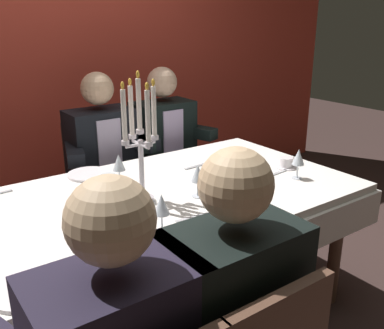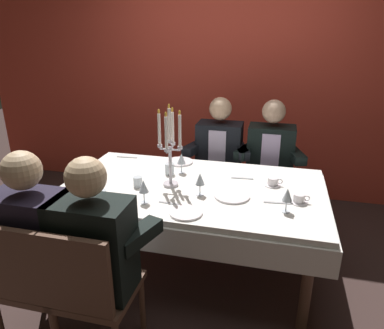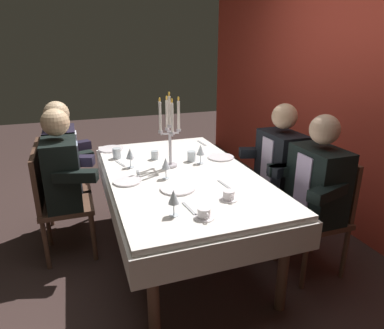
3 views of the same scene
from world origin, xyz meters
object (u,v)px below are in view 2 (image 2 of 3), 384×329
(seated_diner_1, at_px, (93,246))
(dinner_plate_3, at_px, (62,199))
(coffee_cup_0, at_px, (273,182))
(dining_table, at_px, (193,200))
(candelabra, at_px, (170,148))
(seated_diner_0, at_px, (33,237))
(wine_glass_2, at_px, (200,180))
(dinner_plate_1, at_px, (186,213))
(water_tumbler_0, at_px, (101,197))
(water_tumbler_1, at_px, (138,182))
(seated_diner_2, at_px, (219,150))
(wine_glass_3, at_px, (287,195))
(water_tumbler_2, at_px, (170,169))
(wine_glass_0, at_px, (181,159))
(wine_glass_1, at_px, (144,187))
(dinner_plate_2, at_px, (180,162))
(coffee_cup_1, at_px, (299,199))
(dinner_plate_0, at_px, (232,196))
(seated_diner_3, at_px, (270,154))

(seated_diner_1, bearing_deg, dinner_plate_3, 136.81)
(dinner_plate_3, relative_size, coffee_cup_0, 1.80)
(dining_table, relative_size, candelabra, 3.19)
(seated_diner_0, bearing_deg, wine_glass_2, 43.42)
(dinner_plate_1, xyz_separation_m, water_tumbler_0, (-0.58, 0.00, 0.04))
(water_tumbler_1, distance_m, seated_diner_2, 1.09)
(wine_glass_3, xyz_separation_m, seated_diner_0, (-1.37, -0.63, -0.12))
(water_tumbler_0, bearing_deg, water_tumbler_2, 64.13)
(dinner_plate_3, relative_size, wine_glass_0, 1.45)
(dinner_plate_1, bearing_deg, dinner_plate_3, -179.07)
(seated_diner_2, bearing_deg, wine_glass_1, -103.30)
(dinner_plate_1, bearing_deg, candelabra, 119.36)
(water_tumbler_0, relative_size, water_tumbler_1, 1.20)
(candelabra, xyz_separation_m, dinner_plate_2, (-0.07, 0.48, -0.28))
(water_tumbler_2, bearing_deg, water_tumbler_0, -115.87)
(wine_glass_3, bearing_deg, coffee_cup_1, 61.30)
(wine_glass_1, bearing_deg, candelabra, 74.47)
(wine_glass_3, bearing_deg, water_tumbler_2, 154.76)
(dinner_plate_2, xyz_separation_m, seated_diner_0, (-0.47, -1.33, -0.01))
(dinner_plate_0, relative_size, dinner_plate_3, 1.04)
(dining_table, relative_size, dinner_plate_0, 7.86)
(wine_glass_2, relative_size, wine_glass_3, 1.00)
(dinner_plate_1, xyz_separation_m, coffee_cup_1, (0.69, 0.33, 0.02))
(candelabra, xyz_separation_m, dinner_plate_0, (0.47, -0.08, -0.28))
(wine_glass_2, height_order, seated_diner_1, seated_diner_1)
(seated_diner_3, bearing_deg, candelabra, -126.67)
(coffee_cup_1, distance_m, seated_diner_2, 1.21)
(coffee_cup_1, bearing_deg, candelabra, 176.26)
(coffee_cup_1, bearing_deg, dinner_plate_0, -177.24)
(dinner_plate_1, distance_m, water_tumbler_0, 0.58)
(candelabra, xyz_separation_m, seated_diner_0, (-0.54, -0.85, -0.29))
(dinner_plate_3, bearing_deg, seated_diner_2, 57.30)
(dinner_plate_3, height_order, water_tumbler_1, water_tumbler_1)
(wine_glass_2, relative_size, seated_diner_2, 0.13)
(wine_glass_1, bearing_deg, wine_glass_2, 32.12)
(coffee_cup_1, bearing_deg, seated_diner_3, 102.89)
(dinner_plate_3, xyz_separation_m, seated_diner_1, (0.47, -0.44, -0.01))
(dinner_plate_0, xyz_separation_m, seated_diner_2, (-0.26, 1.00, -0.01))
(wine_glass_0, bearing_deg, wine_glass_1, -99.73)
(wine_glass_0, bearing_deg, seated_diner_3, 44.49)
(coffee_cup_1, bearing_deg, wine_glass_3, -118.70)
(dinner_plate_1, distance_m, dinner_plate_3, 0.87)
(dinner_plate_0, relative_size, seated_diner_0, 0.20)
(dinner_plate_3, bearing_deg, wine_glass_1, 9.35)
(seated_diner_2, bearing_deg, wine_glass_2, -87.79)
(water_tumbler_1, bearing_deg, wine_glass_0, 54.68)
(wine_glass_0, bearing_deg, wine_glass_3, -30.21)
(dining_table, xyz_separation_m, seated_diner_3, (0.53, 0.89, 0.11))
(wine_glass_3, xyz_separation_m, seated_diner_1, (-1.00, -0.63, -0.12))
(dinner_plate_1, xyz_separation_m, wine_glass_0, (-0.21, 0.65, 0.11))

